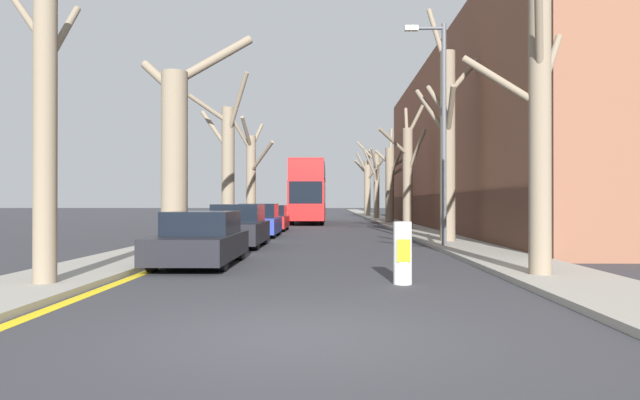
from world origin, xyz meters
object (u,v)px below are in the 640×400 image
(parked_car_3, at_px, (271,219))
(street_tree_left_2, at_px, (227,163))
(street_tree_right_1, at_px, (448,134))
(street_tree_right_3, at_px, (391,179))
(street_tree_left_1, at_px, (176,149))
(street_tree_right_5, at_px, (368,184))
(street_tree_right_0, at_px, (539,113))
(street_tree_left_3, at_px, (251,173))
(street_tree_right_2, at_px, (408,172))
(parked_car_1, at_px, (238,227))
(traffic_bollard, at_px, (403,253))
(double_decker_bus, at_px, (309,189))
(parked_car_2, at_px, (259,221))
(lamp_post, at_px, (441,123))
(street_tree_left_0, at_px, (43,110))
(parked_car_0, at_px, (201,240))
(street_tree_right_4, at_px, (376,181))

(parked_car_3, bearing_deg, street_tree_left_2, -115.67)
(street_tree_right_1, height_order, street_tree_right_3, street_tree_right_1)
(street_tree_left_1, xyz_separation_m, street_tree_right_5, (9.30, 44.07, 0.26))
(street_tree_right_0, distance_m, street_tree_right_5, 51.24)
(street_tree_left_3, distance_m, street_tree_right_5, 28.20)
(street_tree_right_2, xyz_separation_m, parked_car_3, (-7.56, -0.11, -2.59))
(street_tree_left_2, bearing_deg, parked_car_1, -77.13)
(street_tree_right_2, distance_m, traffic_bollard, 20.98)
(street_tree_left_2, bearing_deg, traffic_bollard, -69.13)
(double_decker_bus, relative_size, parked_car_1, 2.79)
(street_tree_left_3, bearing_deg, traffic_bollard, -75.74)
(parked_car_2, bearing_deg, lamp_post, -43.70)
(street_tree_left_0, height_order, parked_car_2, street_tree_left_0)
(parked_car_0, bearing_deg, street_tree_left_0, -117.49)
(double_decker_bus, relative_size, lamp_post, 1.56)
(street_tree_right_0, xyz_separation_m, traffic_bollard, (-2.84, -0.63, -2.78))
(street_tree_left_1, xyz_separation_m, street_tree_right_0, (9.34, -7.17, 0.05))
(street_tree_right_4, xyz_separation_m, lamp_post, (-0.51, -33.48, 0.73))
(street_tree_left_2, relative_size, parked_car_0, 1.78)
(parked_car_1, bearing_deg, parked_car_0, -90.00)
(double_decker_bus, height_order, parked_car_2, double_decker_bus)
(parked_car_0, relative_size, parked_car_2, 1.08)
(street_tree_left_0, height_order, street_tree_right_2, street_tree_left_0)
(parked_car_3, bearing_deg, double_decker_bus, 81.69)
(parked_car_0, bearing_deg, street_tree_left_3, 94.62)
(lamp_post, bearing_deg, parked_car_0, -144.15)
(street_tree_right_5, xyz_separation_m, parked_car_0, (-7.44, -48.60, -2.96))
(street_tree_left_0, distance_m, double_decker_bus, 32.86)
(street_tree_left_1, relative_size, traffic_bollard, 6.21)
(street_tree_right_2, xyz_separation_m, street_tree_right_3, (0.20, 10.36, 0.00))
(street_tree_left_2, height_order, street_tree_left_3, street_tree_left_2)
(street_tree_left_3, height_order, street_tree_right_5, street_tree_left_3)
(street_tree_right_1, distance_m, parked_car_3, 12.93)
(street_tree_left_3, relative_size, street_tree_right_4, 1.03)
(street_tree_right_4, height_order, street_tree_right_5, street_tree_right_4)
(street_tree_right_4, xyz_separation_m, parked_car_3, (-7.51, -21.33, -2.87))
(street_tree_left_1, bearing_deg, street_tree_left_2, 89.47)
(street_tree_right_5, bearing_deg, street_tree_right_1, -89.61)
(street_tree_left_2, bearing_deg, lamp_post, -43.99)
(street_tree_left_3, bearing_deg, street_tree_left_0, -90.56)
(street_tree_right_4, relative_size, parked_car_0, 1.71)
(street_tree_right_5, bearing_deg, street_tree_right_2, -89.79)
(street_tree_left_1, xyz_separation_m, parked_car_1, (1.86, 1.24, -2.63))
(traffic_bollard, bearing_deg, lamp_post, 74.15)
(street_tree_right_0, distance_m, parked_car_3, 21.39)
(double_decker_bus, relative_size, parked_car_0, 2.75)
(street_tree_left_0, bearing_deg, double_decker_bus, 83.51)
(street_tree_right_4, relative_size, parked_car_2, 1.85)
(street_tree_right_1, distance_m, street_tree_right_3, 20.25)
(street_tree_right_0, xyz_separation_m, parked_car_0, (-7.48, 2.64, -2.74))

